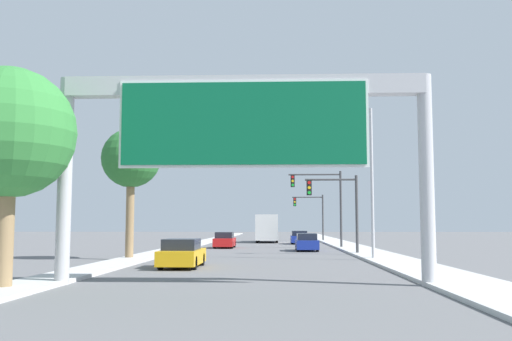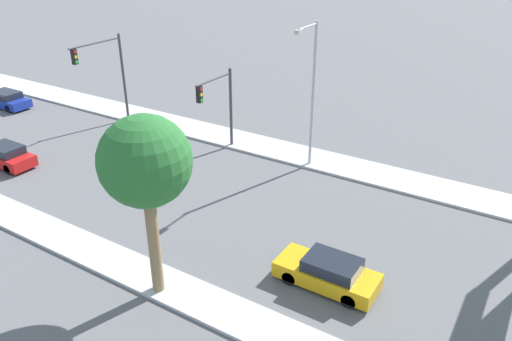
# 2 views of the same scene
# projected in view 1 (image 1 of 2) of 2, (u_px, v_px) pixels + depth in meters

# --- Properties ---
(sidewalk_right) EXTENTS (3.00, 120.00, 0.15)m
(sidewalk_right) POSITION_uv_depth(u_px,v_px,m) (338.00, 243.00, 61.41)
(sidewalk_right) COLOR #BDBDBD
(sidewalk_right) RESTS_ON ground
(median_strip_left) EXTENTS (2.00, 120.00, 0.15)m
(median_strip_left) POSITION_uv_depth(u_px,v_px,m) (200.00, 243.00, 61.97)
(median_strip_left) COLOR #BDBDBD
(median_strip_left) RESTS_ON ground
(sign_gantry) EXTENTS (13.41, 0.73, 7.44)m
(sign_gantry) POSITION_uv_depth(u_px,v_px,m) (243.00, 124.00, 20.30)
(sign_gantry) COLOR #B2B2B7
(sign_gantry) RESTS_ON ground
(car_mid_center) EXTENTS (1.78, 4.79, 1.39)m
(car_mid_center) POSITION_uv_depth(u_px,v_px,m) (299.00, 238.00, 60.68)
(car_mid_center) COLOR navy
(car_mid_center) RESTS_ON ground
(car_near_right) EXTENTS (1.81, 4.42, 1.41)m
(car_near_right) POSITION_uv_depth(u_px,v_px,m) (182.00, 254.00, 28.01)
(car_near_right) COLOR gold
(car_near_right) RESTS_ON ground
(car_far_center) EXTENTS (1.71, 4.24, 1.41)m
(car_far_center) POSITION_uv_depth(u_px,v_px,m) (225.00, 240.00, 50.52)
(car_far_center) COLOR red
(car_far_center) RESTS_ON ground
(car_far_left) EXTENTS (1.71, 4.43, 1.39)m
(car_far_left) POSITION_uv_depth(u_px,v_px,m) (307.00, 243.00, 45.06)
(car_far_left) COLOR navy
(car_far_left) RESTS_ON ground
(truck_box_primary) EXTENTS (2.49, 8.26, 3.16)m
(truck_box_primary) POSITION_uv_depth(u_px,v_px,m) (267.00, 228.00, 65.93)
(truck_box_primary) COLOR navy
(truck_box_primary) RESTS_ON ground
(traffic_light_near_intersection) EXTENTS (3.70, 0.32, 5.54)m
(traffic_light_near_intersection) POSITION_uv_depth(u_px,v_px,m) (339.00, 201.00, 39.94)
(traffic_light_near_intersection) COLOR #3D3D3F
(traffic_light_near_intersection) RESTS_ON ground
(traffic_light_mid_block) EXTENTS (4.67, 0.32, 6.76)m
(traffic_light_mid_block) POSITION_uv_depth(u_px,v_px,m) (325.00, 196.00, 49.97)
(traffic_light_mid_block) COLOR #3D3D3F
(traffic_light_mid_block) RESTS_ON ground
(traffic_light_far_intersection) EXTENTS (3.83, 0.32, 5.69)m
(traffic_light_far_intersection) POSITION_uv_depth(u_px,v_px,m) (313.00, 210.00, 69.80)
(traffic_light_far_intersection) COLOR #3D3D3F
(traffic_light_far_intersection) RESTS_ON ground
(palm_tree_foreground) EXTENTS (4.30, 4.30, 7.28)m
(palm_tree_foreground) POSITION_uv_depth(u_px,v_px,m) (9.00, 134.00, 18.64)
(palm_tree_foreground) COLOR #8C704C
(palm_tree_foreground) RESTS_ON ground
(palm_tree_background) EXTENTS (3.57, 3.57, 7.90)m
(palm_tree_background) POSITION_uv_depth(u_px,v_px,m) (131.00, 160.00, 34.50)
(palm_tree_background) COLOR #8C704C
(palm_tree_background) RESTS_ON ground
(street_lamp_right) EXTENTS (2.55, 0.28, 9.09)m
(street_lamp_right) POSITION_uv_depth(u_px,v_px,m) (367.00, 170.00, 34.06)
(street_lamp_right) COLOR #B2B2B7
(street_lamp_right) RESTS_ON ground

